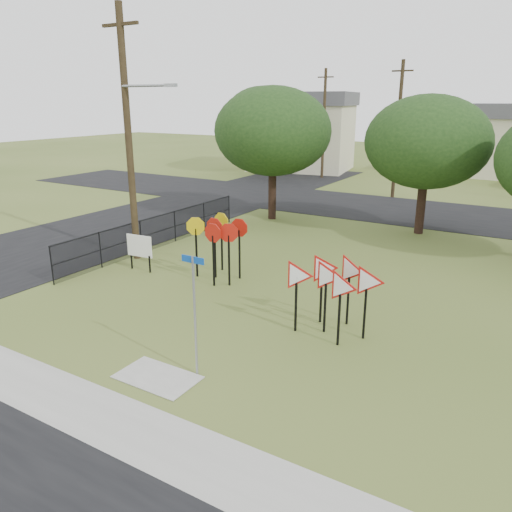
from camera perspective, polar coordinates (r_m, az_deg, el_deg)
The scene contains 18 objects.
ground at distance 14.39m, azimuth -4.74°, elevation -9.45°, with size 140.00×140.00×0.00m, color #485B22.
sidewalk at distance 11.74m, azimuth -17.33°, elevation -16.98°, with size 30.00×1.60×0.02m, color #98978F.
planting_strip at distance 11.15m, azimuth -22.15°, elevation -19.57°, with size 30.00×0.80×0.02m, color #485B22.
street_left at distance 29.00m, azimuth -12.56°, elevation 4.07°, with size 8.00×50.00×0.02m, color black.
street_far at distance 31.96m, azimuth 16.71°, elevation 4.97°, with size 60.00×8.00×0.02m, color black.
curb_pad at distance 12.77m, azimuth -11.20°, elevation -13.43°, with size 2.00×1.20×0.02m, color #98978F.
street_name_sign at distance 11.98m, azimuth -7.02°, elevation -6.01°, with size 0.63×0.06×3.06m.
stop_sign_cluster at distance 18.49m, azimuth -4.28°, elevation 2.51°, with size 2.26×1.71×2.35m.
yield_sign_cluster at distance 14.30m, azimuth 8.83°, elevation -2.62°, with size 2.83×1.58×2.22m.
info_board at distance 20.10m, azimuth -13.18°, elevation 0.99°, with size 1.16×0.15×1.45m.
utility_pole_main at distance 21.04m, azimuth -14.28°, elevation 13.41°, with size 3.55×0.33×10.00m.
far_pole_a at distance 35.72m, azimuth 15.90°, elevation 13.73°, with size 1.40×0.24×9.00m.
far_pole_c at distance 44.07m, azimuth 7.76°, elevation 14.79°, with size 1.40×0.24×9.00m.
fence_run at distance 23.23m, azimuth -11.07°, elevation 2.86°, with size 0.05×11.55×1.50m.
house_left at distance 49.42m, azimuth 5.26°, elevation 14.04°, with size 10.58×8.88×7.20m.
tree_near_left at distance 27.95m, azimuth 1.94°, elevation 14.04°, with size 6.40×6.40×7.27m.
tree_near_mid at distance 26.04m, azimuth 18.99°, elevation 12.20°, with size 6.00×6.00×6.80m.
tree_far_left at distance 46.77m, azimuth 0.78°, elevation 15.78°, with size 6.80×6.80×7.73m.
Camera 1 is at (7.61, -10.35, 6.48)m, focal length 35.00 mm.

